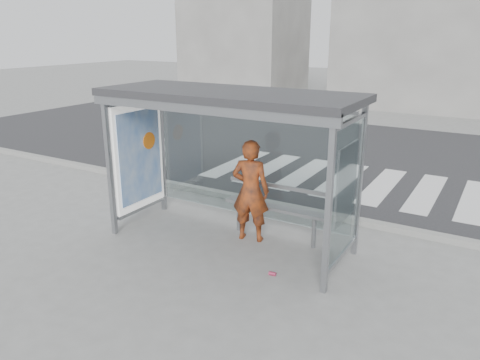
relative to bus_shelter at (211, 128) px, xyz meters
The scene contains 10 objects.
ground 2.02m from the bus_shelter, ahead, with size 80.00×80.00×0.00m, color slate.
road 7.22m from the bus_shelter, 86.94° to the left, with size 30.00×10.00×0.01m, color #262629.
curb 2.72m from the bus_shelter, 78.88° to the left, with size 30.00×0.18×0.12m, color gray.
crosswalk 5.05m from the bus_shelter, 72.83° to the left, with size 7.55×3.00×0.00m.
bus_shelter is the anchor object (origin of this frame).
building_left 20.38m from the bus_shelter, 118.23° to the left, with size 6.00×5.00×6.00m, color slate.
building_center 17.95m from the bus_shelter, 88.81° to the left, with size 8.00×5.00×5.00m, color slate.
person 1.27m from the bus_shelter, 23.74° to the left, with size 0.66×0.43×1.80m, color red.
bench 1.79m from the bus_shelter, 28.24° to the left, with size 1.90×0.23×0.98m.
soda_can 2.59m from the bus_shelter, 24.63° to the right, with size 0.06×0.06×0.11m, color #E2426E.
Camera 1 is at (3.91, -6.31, 3.51)m, focal length 35.00 mm.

